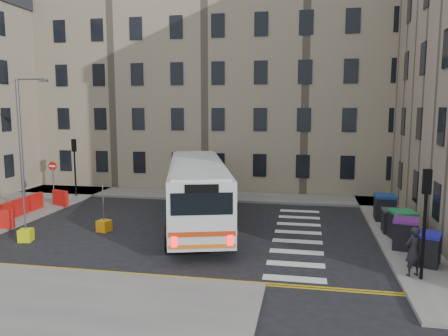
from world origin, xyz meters
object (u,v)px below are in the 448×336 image
(streetlamp, at_px, (20,142))
(wheelie_bin_b, at_px, (406,233))
(bollard_chevron, at_px, (26,235))
(wheelie_bin_d, at_px, (392,221))
(wheelie_bin_c, at_px, (402,225))
(wheelie_bin_a, at_px, (426,248))
(bus, at_px, (197,190))
(wheelie_bin_e, at_px, (385,207))
(bollard_yellow, at_px, (104,226))
(pedestrian, at_px, (413,251))

(streetlamp, height_order, wheelie_bin_b, streetlamp)
(bollard_chevron, bearing_deg, wheelie_bin_b, 5.87)
(streetlamp, bearing_deg, wheelie_bin_d, -3.20)
(wheelie_bin_c, distance_m, bollard_chevron, 18.22)
(wheelie_bin_a, xyz_separation_m, wheelie_bin_d, (-0.51, 4.59, -0.06))
(streetlamp, bearing_deg, bus, -5.74)
(wheelie_bin_e, distance_m, bollard_yellow, 15.50)
(wheelie_bin_d, bearing_deg, bus, -179.72)
(wheelie_bin_b, bearing_deg, streetlamp, -175.74)
(wheelie_bin_c, relative_size, wheelie_bin_d, 1.21)
(pedestrian, bearing_deg, streetlamp, -45.13)
(wheelie_bin_a, relative_size, pedestrian, 0.78)
(bollard_yellow, xyz_separation_m, bollard_chevron, (-2.95, -2.31, 0.00))
(streetlamp, xyz_separation_m, bollard_yellow, (6.99, -3.32, -4.04))
(wheelie_bin_e, relative_size, bollard_chevron, 2.38)
(streetlamp, height_order, wheelie_bin_c, streetlamp)
(wheelie_bin_e, height_order, pedestrian, pedestrian)
(wheelie_bin_c, xyz_separation_m, wheelie_bin_e, (-0.20, 3.70, 0.03))
(bollard_yellow, bearing_deg, streetlamp, 154.58)
(bollard_yellow, bearing_deg, wheelie_bin_c, 3.78)
(wheelie_bin_b, relative_size, pedestrian, 0.77)
(wheelie_bin_d, xyz_separation_m, bollard_chevron, (-17.63, -4.42, -0.45))
(bus, xyz_separation_m, bollard_chevron, (-7.45, -4.48, -1.69))
(bollard_chevron, bearing_deg, bus, 31.00)
(streetlamp, bearing_deg, bollard_chevron, -54.31)
(bus, height_order, wheelie_bin_a, bus)
(pedestrian, bearing_deg, wheelie_bin_c, -123.57)
(wheelie_bin_d, bearing_deg, wheelie_bin_a, -83.09)
(wheelie_bin_c, bearing_deg, wheelie_bin_a, -97.70)
(wheelie_bin_a, height_order, wheelie_bin_d, wheelie_bin_a)
(wheelie_bin_d, xyz_separation_m, bollard_yellow, (-14.68, -2.11, -0.45))
(wheelie_bin_b, distance_m, wheelie_bin_c, 1.48)
(pedestrian, xyz_separation_m, bollard_yellow, (-14.36, 3.88, -0.80))
(wheelie_bin_a, xyz_separation_m, bollard_yellow, (-15.19, 2.48, -0.51))
(wheelie_bin_e, xyz_separation_m, bollard_chevron, (-17.71, -6.99, -0.57))
(wheelie_bin_b, bearing_deg, wheelie_bin_e, 104.60)
(wheelie_bin_a, bearing_deg, wheelie_bin_b, 122.47)
(wheelie_bin_e, relative_size, pedestrian, 0.76)
(streetlamp, distance_m, bus, 11.79)
(bus, xyz_separation_m, wheelie_bin_e, (10.26, 2.52, -1.11))
(bus, distance_m, wheelie_bin_b, 10.70)
(wheelie_bin_c, xyz_separation_m, wheelie_bin_d, (-0.28, 1.12, -0.09))
(streetlamp, distance_m, bollard_chevron, 8.02)
(bus, height_order, wheelie_bin_c, bus)
(bollard_chevron, bearing_deg, wheelie_bin_e, 21.55)
(wheelie_bin_e, bearing_deg, pedestrian, -91.02)
(wheelie_bin_d, relative_size, pedestrian, 0.63)
(wheelie_bin_b, relative_size, wheelie_bin_e, 1.02)
(wheelie_bin_a, bearing_deg, pedestrian, -99.05)
(wheelie_bin_e, bearing_deg, wheelie_bin_d, -90.12)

